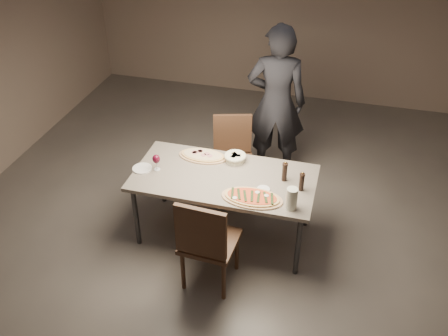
% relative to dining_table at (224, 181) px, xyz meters
% --- Properties ---
extents(room, '(7.00, 7.00, 7.00)m').
position_rel_dining_table_xyz_m(room, '(0.00, 0.00, 0.71)').
color(room, '#564F4A').
rests_on(room, ground).
extents(dining_table, '(1.80, 0.90, 0.75)m').
position_rel_dining_table_xyz_m(dining_table, '(0.00, 0.00, 0.00)').
color(dining_table, slate).
rests_on(dining_table, ground).
extents(zucchini_pizza, '(0.58, 0.32, 0.05)m').
position_rel_dining_table_xyz_m(zucchini_pizza, '(0.34, -0.28, 0.07)').
color(zucchini_pizza, tan).
rests_on(zucchini_pizza, dining_table).
extents(ham_pizza, '(0.51, 0.28, 0.04)m').
position_rel_dining_table_xyz_m(ham_pizza, '(-0.31, 0.28, 0.07)').
color(ham_pizza, tan).
rests_on(ham_pizza, dining_table).
extents(bread_basket, '(0.23, 0.23, 0.08)m').
position_rel_dining_table_xyz_m(bread_basket, '(0.04, 0.29, 0.11)').
color(bread_basket, beige).
rests_on(bread_basket, dining_table).
extents(oil_dish, '(0.12, 0.12, 0.01)m').
position_rel_dining_table_xyz_m(oil_dish, '(0.42, -0.12, 0.06)').
color(oil_dish, white).
rests_on(oil_dish, dining_table).
extents(pepper_mill_left, '(0.06, 0.06, 0.22)m').
position_rel_dining_table_xyz_m(pepper_mill_left, '(0.58, 0.09, 0.16)').
color(pepper_mill_left, black).
rests_on(pepper_mill_left, dining_table).
extents(pepper_mill_right, '(0.05, 0.05, 0.21)m').
position_rel_dining_table_xyz_m(pepper_mill_right, '(0.76, -0.02, 0.15)').
color(pepper_mill_right, black).
rests_on(pepper_mill_right, dining_table).
extents(carafe, '(0.10, 0.10, 0.22)m').
position_rel_dining_table_xyz_m(carafe, '(0.71, -0.32, 0.16)').
color(carafe, silver).
rests_on(carafe, dining_table).
extents(wine_glass, '(0.08, 0.08, 0.17)m').
position_rel_dining_table_xyz_m(wine_glass, '(-0.68, -0.06, 0.18)').
color(wine_glass, silver).
rests_on(wine_glass, dining_table).
extents(side_plate, '(0.20, 0.20, 0.01)m').
position_rel_dining_table_xyz_m(side_plate, '(-0.83, -0.09, 0.06)').
color(side_plate, white).
rests_on(side_plate, dining_table).
extents(chair_near, '(0.51, 0.51, 1.02)m').
position_rel_dining_table_xyz_m(chair_near, '(0.04, -0.74, -0.12)').
color(chair_near, '#40281A').
rests_on(chair_near, ground).
extents(chair_far, '(0.57, 0.57, 0.96)m').
position_rel_dining_table_xyz_m(chair_far, '(-0.10, 0.76, -0.15)').
color(chair_far, '#40281A').
rests_on(chair_far, ground).
extents(diner, '(0.75, 0.55, 1.90)m').
position_rel_dining_table_xyz_m(diner, '(0.28, 1.31, 0.26)').
color(diner, black).
rests_on(diner, ground).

